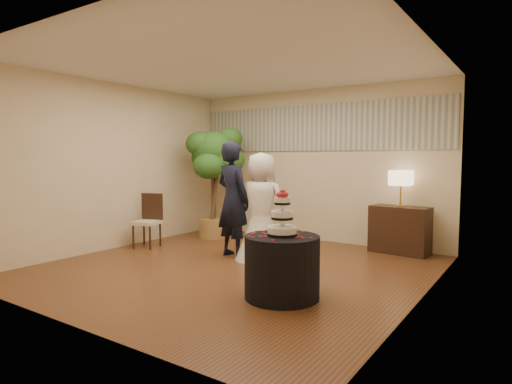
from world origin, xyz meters
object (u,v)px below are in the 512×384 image
Objects in this scene: bride at (262,206)px; ficus_tree at (213,182)px; wedding_cake at (282,213)px; groom at (233,199)px; side_chair at (147,221)px; cake_table at (282,267)px; console at (400,230)px; table_lamp at (401,188)px.

bride is 0.75× the size of ficus_tree.
bride is 1.83m from wedding_cake.
wedding_cake is (1.18, -1.39, 0.14)m from bride.
groom is 1.95× the size of side_chair.
bride is 1.88m from cake_table.
bride reaches higher than console.
table_lamp reaches higher than cake_table.
console is at bearing -142.60° from bride.
bride is 2.80× the size of table_lamp.
side_chair is at bearing 163.20° from cake_table.
cake_table is at bearing -32.59° from side_chair.
wedding_cake reaches higher than cake_table.
groom is 1.67m from ficus_tree.
groom is 2.70m from table_lamp.
console is (0.45, 2.97, 0.03)m from cake_table.
bride reaches higher than cake_table.
bride is (0.47, 0.10, -0.09)m from groom.
groom is 3.52× the size of wedding_cake.
side_chair is (-0.37, -1.36, -0.62)m from ficus_tree.
cake_table is 0.60m from wedding_cake.
table_lamp is (0.00, 0.00, 0.67)m from console.
groom is at bearing 141.94° from wedding_cake.
wedding_cake is at bearing -32.59° from side_chair.
console is at bearing 12.11° from side_chair.
groom is 1.72m from side_chair.
wedding_cake is 0.55× the size of side_chair.
bride reaches higher than table_lamp.
groom is 1.96× the size of console.
console is 0.99× the size of side_chair.
wedding_cake is 0.24× the size of ficus_tree.
bride is at bearing -5.16° from side_chair.
cake_table is 3.09m from table_lamp.
groom is 3.10× the size of table_lamp.
bride is 2.29m from table_lamp.
table_lamp is (0.45, 2.97, 0.71)m from cake_table.
groom is at bearing -5.52° from side_chair.
console is (0.45, 2.97, -0.57)m from wedding_cake.
groom is 2.09m from wedding_cake.
side_chair is at bearing -105.01° from ficus_tree.
cake_table is at bearing 123.65° from bride.
wedding_cake is at bearing -92.82° from console.
table_lamp is (1.63, 1.59, 0.24)m from bride.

